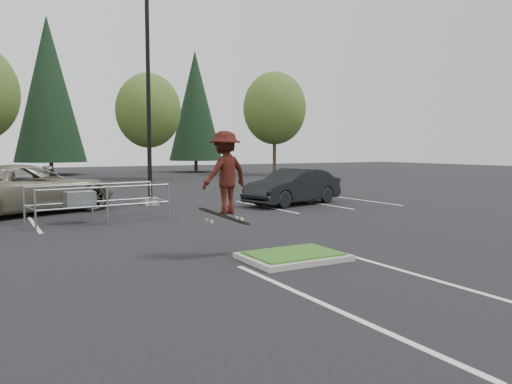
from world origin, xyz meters
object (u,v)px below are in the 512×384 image
skateboarder (224,173)px  car_r_charc (293,187)px  conif_b (49,89)px  cart_corral (84,199)px  light_pole (149,99)px  car_l_tan (25,189)px  decid_c (148,113)px  decid_d (274,111)px  conif_c (195,106)px

skateboarder → car_r_charc: 10.94m
conif_b → cart_corral: size_ratio=3.15×
light_pole → cart_corral: light_pole is taller
car_l_tan → decid_c: bearing=-51.7°
conif_b → skateboarder: bearing=-91.7°
car_l_tan → decid_d: bearing=-72.0°
conif_b → car_l_tan: bearing=-98.8°
decid_c → conif_c: bearing=50.4°
cart_corral → car_r_charc: car_r_charc is taller
decid_c → decid_d: decid_d is taller
light_pole → car_l_tan: bearing=-174.3°
decid_c → conif_b: 12.51m
light_pole → skateboarder: 11.44m
conif_b → decid_c: bearing=-60.7°
conif_b → car_r_charc: conif_b is taller
light_pole → car_l_tan: (-5.00, -0.50, -3.63)m
conif_c → car_l_tan: (-18.50, -28.00, -5.92)m
decid_d → skateboarder: bearing=-123.2°
decid_d → car_r_charc: decid_d is taller
cart_corral → car_l_tan: bearing=105.8°
car_l_tan → light_pole: bearing=-106.2°
decid_c → cart_corral: bearing=-112.3°
decid_d → car_r_charc: 24.87m
decid_c → cart_corral: (-8.99, -21.90, -4.46)m
decid_d → skateboarder: decid_d is taller
light_pole → cart_corral: size_ratio=2.20×
decid_c → conif_c: 12.65m
decid_d → car_l_tan: (-22.49, -18.83, -4.98)m
decid_c → skateboarder: 29.90m
decid_c → conif_c: conif_c is taller
conif_c → conif_b: bearing=175.9°
conif_b → cart_corral: 33.45m
decid_c → conif_b: (-5.99, 10.67, 2.59)m
light_pole → skateboarder: (-1.70, -11.00, -2.66)m
decid_c → conif_c: size_ratio=0.67×
decid_c → skateboarder: bearing=-104.0°
cart_corral → car_l_tan: size_ratio=0.69×
light_pole → decid_d: (17.49, 18.33, 1.35)m
decid_c → skateboarder: (-7.19, -28.83, -3.36)m
decid_c → conif_b: size_ratio=0.58×
conif_b → car_r_charc: bearing=-79.1°
light_pole → decid_c: (5.49, 17.83, 0.69)m
car_r_charc → car_l_tan: bearing=-117.7°
light_pole → car_l_tan: 6.20m
decid_c → decid_d: size_ratio=0.89×
light_pole → decid_d: light_pole is taller
light_pole → conif_c: conif_c is taller
decid_d → car_r_charc: bearing=-119.4°
car_r_charc → decid_d: bearing=135.5°
decid_d → car_l_tan: bearing=-140.1°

